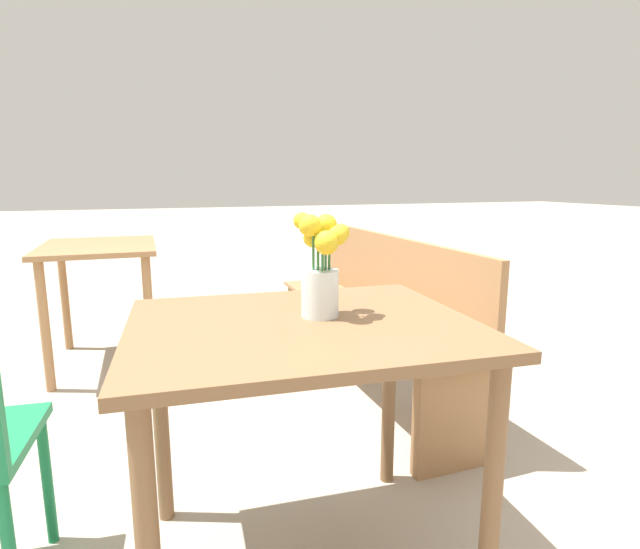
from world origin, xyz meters
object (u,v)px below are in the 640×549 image
object	(u,v)px
flower_vase	(321,272)
bench_near	(375,306)
table_back	(100,265)
table_front	(303,359)

from	to	relation	value
flower_vase	bench_near	xyz separation A→B (m)	(0.71, 1.07, -0.42)
flower_vase	table_back	distance (m)	2.14
bench_near	table_front	bearing A→B (deg)	-125.06
flower_vase	table_front	bearing A→B (deg)	-154.50
table_front	flower_vase	world-z (taller)	flower_vase
table_front	table_back	bearing A→B (deg)	107.58
bench_near	table_back	bearing A→B (deg)	146.68
table_front	table_back	distance (m)	2.13
table_front	bench_near	xyz separation A→B (m)	(0.77, 1.10, -0.18)
bench_near	table_back	distance (m)	1.70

